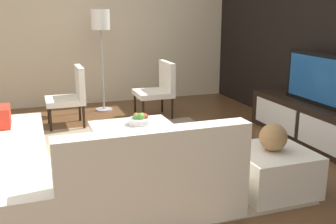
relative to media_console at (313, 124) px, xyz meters
name	(u,v)px	position (x,y,z in m)	size (l,w,h in m)	color
ground_plane	(131,166)	(0.00, -2.40, -0.25)	(14.00, 14.00, 0.00)	brown
side_wall_left	(95,24)	(-3.20, -2.20, 1.15)	(0.12, 5.20, 2.80)	beige
area_rug	(128,162)	(-0.10, -2.40, -0.24)	(3.05, 2.71, 0.01)	gray
media_console	(313,124)	(0.00, 0.00, 0.00)	(2.15, 0.48, 0.50)	black
television	(317,79)	(0.00, 0.00, 0.58)	(1.12, 0.06, 0.65)	black
sectional_couch	(48,169)	(0.52, -3.27, 0.03)	(2.43, 2.36, 0.82)	silver
coffee_table	(137,144)	(-0.10, -2.30, -0.05)	(1.02, 0.92, 0.38)	black
accent_chair_near	(71,93)	(-1.79, -2.81, 0.24)	(0.53, 0.54, 0.87)	black
floor_lamp	(101,27)	(-2.54, -2.22, 1.14)	(0.30, 0.30, 1.66)	#A5A5AA
ottoman	(271,170)	(1.03, -1.30, -0.05)	(0.70, 0.70, 0.40)	silver
fruit_bowl	(140,119)	(-0.28, -2.20, 0.18)	(0.28, 0.28, 0.14)	silver
accent_chair_far	(159,86)	(-1.86, -1.46, 0.24)	(0.57, 0.55, 0.87)	black
decorative_ball	(273,137)	(1.03, -1.30, 0.28)	(0.26, 0.26, 0.26)	#997247
book_stack	(131,133)	(0.12, -2.41, 0.16)	(0.21, 0.15, 0.07)	#2D516B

